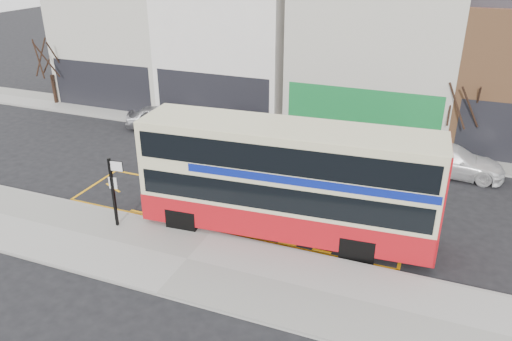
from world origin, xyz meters
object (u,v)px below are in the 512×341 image
at_px(bus_stop_post, 114,186).
at_px(street_tree_left, 47,48).
at_px(double_decker_bus, 288,179).
at_px(car_grey, 241,128).
at_px(car_white, 451,160).
at_px(car_silver, 162,118).
at_px(street_tree_right, 466,93).

xyz_separation_m(bus_stop_post, street_tree_left, (-13.82, 12.11, 1.98)).
height_order(double_decker_bus, bus_stop_post, double_decker_bus).
height_order(bus_stop_post, car_grey, bus_stop_post).
distance_m(car_white, street_tree_left, 25.97).
bearing_deg(car_grey, double_decker_bus, -154.82).
height_order(car_grey, street_tree_left, street_tree_left).
bearing_deg(double_decker_bus, car_white, 50.74).
height_order(bus_stop_post, car_white, bus_stop_post).
relative_size(car_silver, street_tree_right, 0.81).
height_order(double_decker_bus, car_grey, double_decker_bus).
xyz_separation_m(double_decker_bus, bus_stop_post, (-6.22, -2.12, -0.42)).
bearing_deg(street_tree_left, car_grey, -5.52).
bearing_deg(street_tree_left, bus_stop_post, -41.23).
height_order(car_silver, street_tree_right, street_tree_right).
distance_m(car_white, street_tree_right, 3.56).
relative_size(bus_stop_post, car_grey, 0.71).
distance_m(double_decker_bus, street_tree_left, 22.45).
xyz_separation_m(double_decker_bus, car_grey, (-5.55, 8.59, -1.64)).
relative_size(bus_stop_post, street_tree_left, 0.50).
bearing_deg(double_decker_bus, street_tree_left, 149.47).
relative_size(car_silver, car_white, 0.84).
height_order(double_decker_bus, street_tree_right, street_tree_right).
distance_m(double_decker_bus, car_silver, 13.72).
height_order(car_silver, car_grey, car_silver).
xyz_separation_m(car_grey, street_tree_left, (-14.50, 1.40, 3.19)).
distance_m(car_grey, street_tree_left, 14.91).
xyz_separation_m(bus_stop_post, car_silver, (-4.46, 10.58, -1.17)).
height_order(street_tree_left, street_tree_right, street_tree_left).
bearing_deg(car_silver, street_tree_right, -103.29).
relative_size(double_decker_bus, car_silver, 2.69).
height_order(car_silver, street_tree_left, street_tree_left).
bearing_deg(car_white, bus_stop_post, 132.88).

